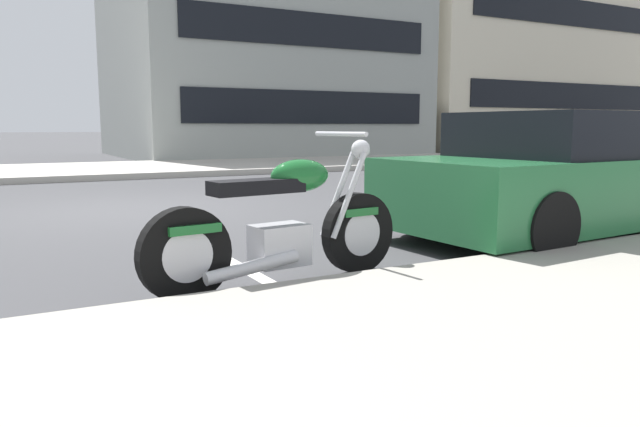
{
  "coord_description": "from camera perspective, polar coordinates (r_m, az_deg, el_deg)",
  "views": [
    {
      "loc": [
        -1.76,
        -8.62,
        1.15
      ],
      "look_at": [
        0.43,
        -4.57,
        0.49
      ],
      "focal_mm": 34.11,
      "sensor_mm": 36.0,
      "label": 1
    }
  ],
  "objects": [
    {
      "name": "sidewalk_far_curb",
      "position": [
        21.2,
        12.11,
        5.05
      ],
      "size": [
        120.0,
        5.0,
        0.14
      ],
      "primitive_type": "cube",
      "color": "#ADA89E",
      "rests_on": "ground"
    },
    {
      "name": "parked_car_near_corner",
      "position": [
        7.02,
        22.3,
        3.25
      ],
      "size": [
        4.22,
        2.01,
        1.3
      ],
      "rotation": [
        0.0,
        0.0,
        0.06
      ],
      "color": "#236638",
      "rests_on": "ground"
    },
    {
      "name": "ground_plane",
      "position": [
        8.87,
        -16.77,
        0.34
      ],
      "size": [
        260.0,
        260.0,
        0.0
      ],
      "primitive_type": "plane",
      "color": "#3D3D3F"
    },
    {
      "name": "townhouse_far_uphill",
      "position": [
        25.25,
        -5.99,
        14.79
      ],
      "size": [
        10.7,
        9.59,
        8.18
      ],
      "color": "#939993",
      "rests_on": "ground"
    },
    {
      "name": "townhouse_near_left",
      "position": [
        33.02,
        14.28,
        15.66
      ],
      "size": [
        12.87,
        11.68,
        11.21
      ],
      "color": "beige",
      "rests_on": "ground"
    },
    {
      "name": "parked_motorcycle",
      "position": [
        4.4,
        -3.57,
        -1.33
      ],
      "size": [
        2.09,
        0.63,
        1.12
      ],
      "rotation": [
        0.0,
        0.0,
        0.12
      ],
      "color": "black",
      "rests_on": "ground"
    },
    {
      "name": "parking_stall_stripe",
      "position": [
        4.75,
        -5.81,
        -5.9
      ],
      "size": [
        0.12,
        2.2,
        0.01
      ],
      "primitive_type": "cube",
      "color": "silver",
      "rests_on": "ground"
    }
  ]
}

